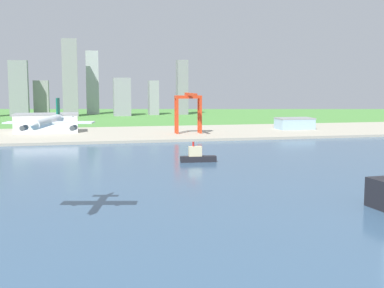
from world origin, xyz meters
TOP-DOWN VIEW (x-y plane):
  - ground_plane at (0.00, 300.00)m, footprint 2400.00×2400.00m
  - water_bay at (0.00, 240.00)m, footprint 840.00×360.00m
  - industrial_pier at (0.00, 490.00)m, footprint 840.00×140.00m
  - airplane_landing at (-30.11, 179.04)m, footprint 33.40×36.97m
  - tugboat_small at (55.29, 307.41)m, footprint 23.93×6.91m
  - port_crane_red at (83.32, 468.25)m, footprint 25.59×46.64m
  - warehouse_main at (-53.04, 511.98)m, footprint 62.19×32.23m
  - warehouse_annex at (204.44, 492.32)m, footprint 38.14×24.81m
  - distant_skyline at (-21.41, 809.94)m, footprint 313.70×71.55m

SIDE VIEW (x-z plane):
  - ground_plane at x=0.00m, z-range 0.00..0.00m
  - water_bay at x=0.00m, z-range 0.00..0.15m
  - industrial_pier at x=0.00m, z-range 0.00..2.50m
  - tugboat_small at x=55.29m, z-range -2.82..10.57m
  - warehouse_annex at x=204.44m, z-range 2.52..14.59m
  - warehouse_main at x=-53.04m, z-range 2.52..21.36m
  - port_crane_red at x=83.32m, z-range 11.53..51.17m
  - airplane_landing at x=-30.11m, z-range 31.89..43.48m
  - distant_skyline at x=-21.41m, z-range -16.06..105.71m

